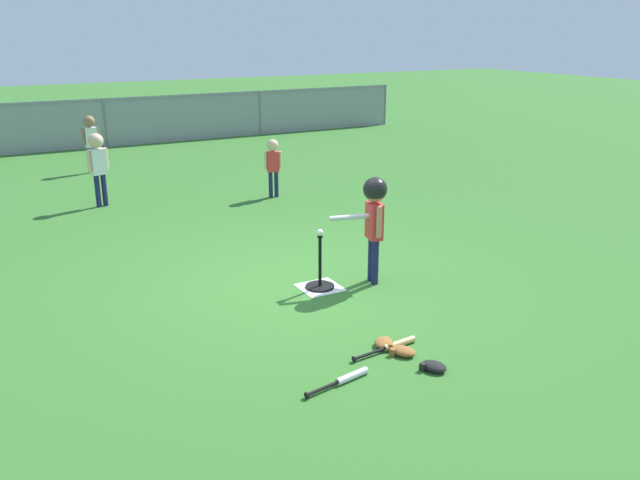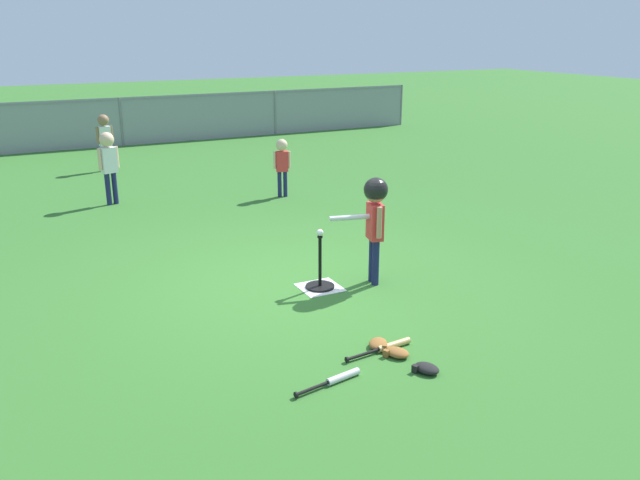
{
  "view_description": "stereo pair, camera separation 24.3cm",
  "coord_description": "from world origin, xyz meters",
  "views": [
    {
      "loc": [
        -3.0,
        -6.07,
        2.72
      ],
      "look_at": [
        0.19,
        -0.25,
        0.55
      ],
      "focal_mm": 36.54,
      "sensor_mm": 36.0,
      "label": 1
    },
    {
      "loc": [
        -2.79,
        -6.18,
        2.72
      ],
      "look_at": [
        0.19,
        -0.25,
        0.55
      ],
      "focal_mm": 36.54,
      "sensor_mm": 36.0,
      "label": 2
    }
  ],
  "objects": [
    {
      "name": "outfield_fence",
      "position": [
        0.0,
        9.99,
        0.62
      ],
      "size": [
        16.06,
        0.06,
        1.15
      ],
      "color": "slate",
      "rests_on": "ground_plane"
    },
    {
      "name": "ground_plane",
      "position": [
        0.0,
        0.0,
        0.0
      ],
      "size": [
        60.0,
        60.0,
        0.0
      ],
      "primitive_type": "plane",
      "color": "#336B28"
    },
    {
      "name": "spare_bat_wood",
      "position": [
        0.07,
        -1.82,
        0.03
      ],
      "size": [
        0.69,
        0.12,
        0.06
      ],
      "color": "#DBB266",
      "rests_on": "ground_plane"
    },
    {
      "name": "fielder_deep_right",
      "position": [
        -0.82,
        7.18,
        0.71
      ],
      "size": [
        0.33,
        0.22,
        1.11
      ],
      "color": "#191E4C",
      "rests_on": "ground_plane"
    },
    {
      "name": "glove_by_plate",
      "position": [
        0.03,
        -1.74,
        0.04
      ],
      "size": [
        0.27,
        0.27,
        0.07
      ],
      "color": "brown",
      "rests_on": "ground_plane"
    },
    {
      "name": "home_plate",
      "position": [
        0.19,
        -0.25,
        0.0
      ],
      "size": [
        0.44,
        0.44,
        0.01
      ],
      "primitive_type": "cube",
      "color": "white",
      "rests_on": "ground_plane"
    },
    {
      "name": "baseball_on_tee",
      "position": [
        0.19,
        -0.25,
        0.63
      ],
      "size": [
        0.07,
        0.07,
        0.07
      ],
      "primitive_type": "sphere",
      "color": "white",
      "rests_on": "batting_tee"
    },
    {
      "name": "glove_tossed_aside",
      "position": [
        0.15,
        -2.3,
        0.04
      ],
      "size": [
        0.23,
        0.26,
        0.07
      ],
      "color": "black",
      "rests_on": "ground_plane"
    },
    {
      "name": "batting_tee",
      "position": [
        0.19,
        -0.25,
        0.09
      ],
      "size": [
        0.32,
        0.32,
        0.6
      ],
      "color": "black",
      "rests_on": "ground_plane"
    },
    {
      "name": "fielder_deep_left",
      "position": [
        -1.21,
        4.44,
        0.75
      ],
      "size": [
        0.33,
        0.23,
        1.17
      ],
      "color": "#191E4C",
      "rests_on": "ground_plane"
    },
    {
      "name": "fielder_near_left",
      "position": [
        1.45,
        3.66,
        0.63
      ],
      "size": [
        0.28,
        0.19,
        0.97
      ],
      "color": "#191E4C",
      "rests_on": "ground_plane"
    },
    {
      "name": "glove_near_bats",
      "position": [
        0.08,
        -1.96,
        0.04
      ],
      "size": [
        0.24,
        0.27,
        0.07
      ],
      "color": "brown",
      "rests_on": "ground_plane"
    },
    {
      "name": "spare_bat_silver",
      "position": [
        -0.59,
        -2.11,
        0.03
      ],
      "size": [
        0.63,
        0.16,
        0.06
      ],
      "color": "silver",
      "rests_on": "ground_plane"
    },
    {
      "name": "batter_child",
      "position": [
        0.78,
        -0.39,
        0.86
      ],
      "size": [
        0.63,
        0.34,
        1.2
      ],
      "color": "#191E4C",
      "rests_on": "ground_plane"
    }
  ]
}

